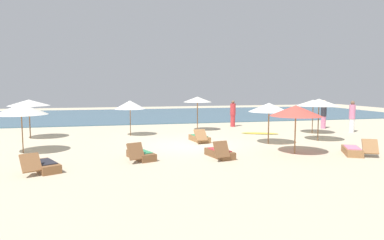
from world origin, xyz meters
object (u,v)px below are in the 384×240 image
Objects in this scene: umbrella_1 at (130,105)px; umbrella_4 at (29,103)px; lounger_1 at (141,155)px; lounger_2 at (354,150)px; umbrella_5 at (319,102)px; person_2 at (324,114)px; umbrella_2 at (21,109)px; lounger_3 at (220,153)px; person_0 at (233,114)px; umbrella_6 at (296,111)px; umbrella_3 at (197,100)px; umbrella_7 at (313,103)px; lounger_0 at (44,166)px; umbrella_0 at (269,107)px; person_1 at (352,116)px; lounger_5 at (200,138)px; surfboard at (260,133)px.

umbrella_4 is (-5.28, 0.15, 0.17)m from umbrella_1.
lounger_1 reaches higher than lounger_2.
person_2 is (3.34, 4.47, -1.03)m from umbrella_5.
umbrella_2 is 1.23× the size of lounger_3.
lounger_3 is at bearing -142.82° from person_2.
umbrella_4 is 1.17× the size of person_0.
umbrella_6 is (-2.85, -2.69, -0.18)m from umbrella_5.
umbrella_2 reaches higher than umbrella_4.
umbrella_3 is 1.01× the size of umbrella_4.
umbrella_7 is (6.34, -2.72, -0.15)m from umbrella_3.
lounger_0 is at bearing -113.23° from umbrella_1.
lounger_1 is at bearing -26.70° from umbrella_2.
umbrella_7 is 1.16× the size of lounger_2.
umbrella_5 is at bearing 4.94° from umbrella_0.
umbrella_2 is 15.41m from umbrella_7.
umbrella_6 is 9.76m from lounger_0.
umbrella_2 is 5.54m from lounger_1.
person_2 is (12.52, 6.80, 0.77)m from lounger_1.
lounger_0 is (-7.41, -8.69, -1.78)m from umbrella_3.
umbrella_0 is 10.22m from lounger_0.
person_1 is at bearing -75.49° from person_2.
umbrella_7 is at bearing -5.94° from umbrella_4.
lounger_0 is 1.03× the size of lounger_3.
lounger_3 is at bearing -156.18° from umbrella_5.
umbrella_6 is at bearing -46.53° from umbrella_1.
umbrella_7 is at bearing 72.41° from lounger_2.
lounger_1 is (5.34, -6.53, -1.74)m from umbrella_4.
person_2 is (9.28, 3.28, 0.77)m from lounger_5.
umbrella_4 reaches higher than umbrella_6.
umbrella_0 reaches higher than lounger_5.
umbrella_4 is 15.98m from lounger_2.
umbrella_3 is 1.21× the size of lounger_2.
umbrella_2 is at bearing 165.41° from lounger_2.
umbrella_4 reaches higher than person_1.
surfboard is at bearing 72.30° from umbrella_0.
umbrella_5 reaches higher than lounger_1.
umbrella_0 reaches higher than surfboard.
lounger_3 is 11.88m from person_2.
umbrella_4 is at bearing 163.87° from umbrella_5.
person_2 is (17.86, 0.27, -0.97)m from umbrella_4.
surfboard is (7.43, -1.00, -1.71)m from umbrella_1.
lounger_5 is 4.54m from surfboard.
person_1 is at bearing 37.18° from umbrella_6.
lounger_0 is (-9.59, -3.17, -1.60)m from umbrella_0.
umbrella_3 is 1.04× the size of umbrella_7.
umbrella_2 is 0.98× the size of surfboard.
umbrella_0 reaches higher than lounger_3.
person_2 is at bearing 53.24° from umbrella_5.
lounger_2 is at bearing -54.38° from umbrella_0.
umbrella_2 reaches higher than umbrella_0.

